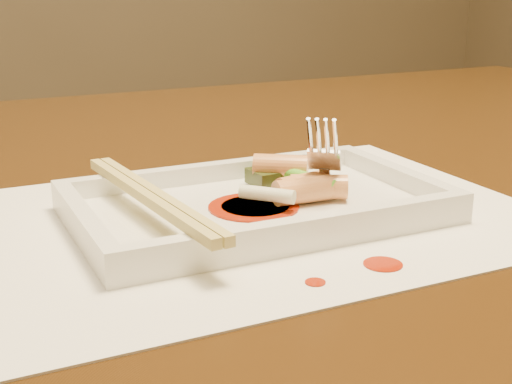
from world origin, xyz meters
name	(u,v)px	position (x,y,z in m)	size (l,w,h in m)	color
table	(279,257)	(0.00, 0.00, 0.65)	(1.40, 0.90, 0.75)	black
placemat	(256,217)	(-0.09, -0.14, 0.75)	(0.40, 0.30, 0.00)	white
sauce_splatter_a	(383,264)	(-0.06, -0.26, 0.75)	(0.02, 0.02, 0.00)	#A01C04
sauce_splatter_b	(315,282)	(-0.11, -0.26, 0.75)	(0.01, 0.01, 0.00)	#A01C04
plate_base	(256,210)	(-0.09, -0.14, 0.76)	(0.26, 0.16, 0.01)	white
plate_rim_far	(217,171)	(-0.09, -0.07, 0.77)	(0.26, 0.01, 0.01)	white
plate_rim_near	(307,228)	(-0.09, -0.22, 0.77)	(0.26, 0.01, 0.01)	white
plate_rim_left	(83,221)	(-0.22, -0.14, 0.77)	(0.01, 0.14, 0.01)	white
plate_rim_right	(397,176)	(0.03, -0.14, 0.77)	(0.01, 0.14, 0.01)	white
veg_piece	(274,176)	(-0.06, -0.10, 0.77)	(0.04, 0.03, 0.01)	black
scallion_white	(267,194)	(-0.09, -0.16, 0.77)	(0.01, 0.01, 0.04)	#EAEACC
scallion_green	(294,174)	(-0.05, -0.12, 0.77)	(0.01, 0.01, 0.09)	#48A81B
chopstick_a	(145,197)	(-0.18, -0.14, 0.78)	(0.01, 0.20, 0.01)	tan
chopstick_b	(157,195)	(-0.17, -0.14, 0.78)	(0.01, 0.20, 0.01)	tan
fork	(329,93)	(-0.02, -0.13, 0.83)	(0.09, 0.10, 0.14)	silver
sauce_blob_0	(254,207)	(-0.10, -0.15, 0.76)	(0.07, 0.07, 0.00)	#A01C04
sauce_blob_1	(255,207)	(-0.10, -0.15, 0.76)	(0.05, 0.05, 0.00)	#A01C04
rice_cake_0	(319,187)	(-0.05, -0.15, 0.77)	(0.02, 0.02, 0.04)	#E6AE6B
rice_cake_1	(304,185)	(-0.06, -0.14, 0.77)	(0.02, 0.02, 0.04)	#E6AE6B
rice_cake_2	(281,166)	(-0.06, -0.11, 0.78)	(0.02, 0.02, 0.04)	#E6AE6B
rice_cake_3	(304,190)	(-0.06, -0.16, 0.77)	(0.02, 0.02, 0.04)	#E6AE6B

